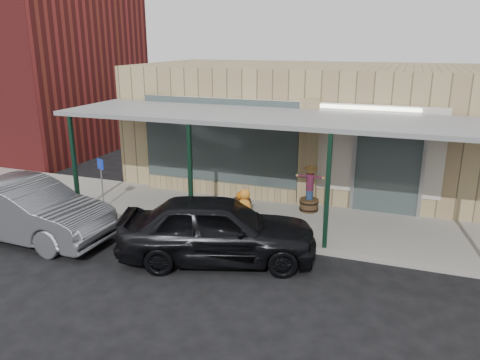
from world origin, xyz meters
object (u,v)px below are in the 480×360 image
(barrel_pumpkin, at_px, (241,204))
(barrel_scarecrow, at_px, (309,195))
(car_grey, at_px, (26,210))
(parked_sedan, at_px, (218,229))
(handicap_sign, at_px, (101,177))

(barrel_pumpkin, bearing_deg, barrel_scarecrow, 22.05)
(barrel_pumpkin, height_order, car_grey, car_grey)
(parked_sedan, bearing_deg, barrel_pumpkin, -8.87)
(handicap_sign, distance_m, car_grey, 2.44)
(handicap_sign, xyz_separation_m, parked_sedan, (4.49, -1.76, -0.34))
(car_grey, bearing_deg, handicap_sign, -15.18)
(barrel_pumpkin, xyz_separation_m, handicap_sign, (-4.03, -1.13, 0.74))
(barrel_scarecrow, xyz_separation_m, car_grey, (-6.60, -4.19, 0.16))
(handicap_sign, distance_m, parked_sedan, 4.83)
(parked_sedan, height_order, car_grey, car_grey)
(parked_sedan, bearing_deg, handicap_sign, 50.71)
(barrel_pumpkin, distance_m, handicap_sign, 4.25)
(barrel_scarecrow, height_order, car_grey, same)
(barrel_scarecrow, distance_m, car_grey, 7.82)
(handicap_sign, xyz_separation_m, car_grey, (-0.71, -2.31, -0.34))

